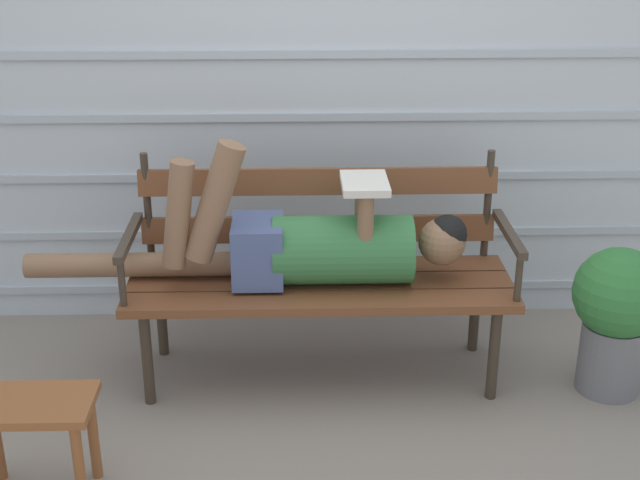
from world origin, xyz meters
TOP-DOWN VIEW (x-y plane):
  - ground_plane at (0.00, 0.00)m, footprint 12.00×12.00m
  - house_siding at (0.00, 0.69)m, footprint 5.02×0.08m
  - park_bench at (0.00, 0.16)m, footprint 1.55×0.52m
  - reclining_person at (-0.05, 0.09)m, footprint 1.77×0.27m
  - footstool at (-0.96, -0.67)m, footprint 0.41×0.25m
  - potted_plant at (1.17, -0.05)m, footprint 0.36×0.36m

SIDE VIEW (x-z plane):
  - ground_plane at x=0.00m, z-range 0.00..0.00m
  - footstool at x=-0.96m, z-range 0.10..0.48m
  - potted_plant at x=1.17m, z-range 0.05..0.66m
  - park_bench at x=0.00m, z-range 0.03..0.93m
  - reclining_person at x=-0.05m, z-range 0.29..0.90m
  - house_siding at x=0.00m, z-range 0.00..2.21m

